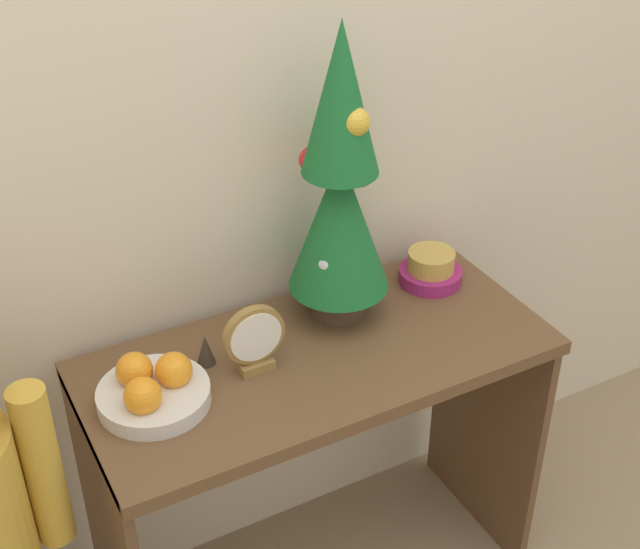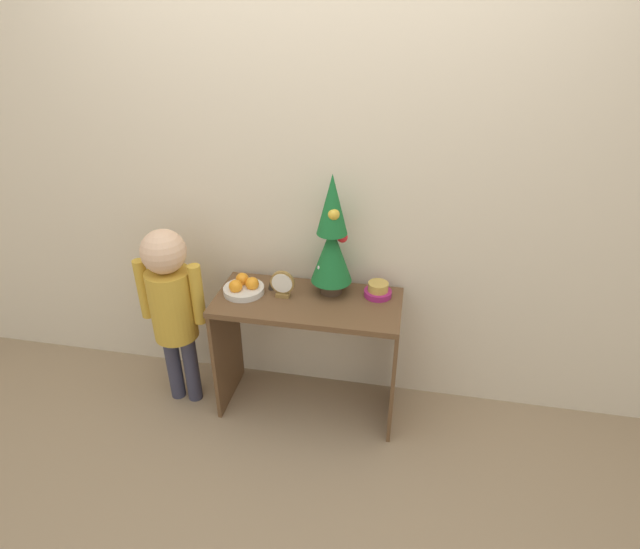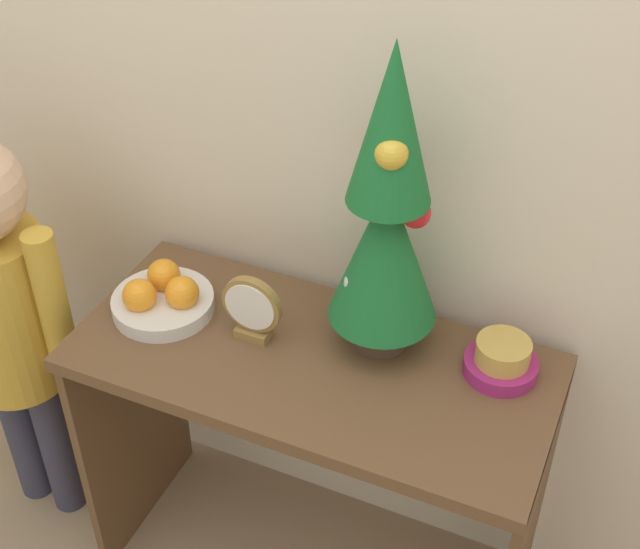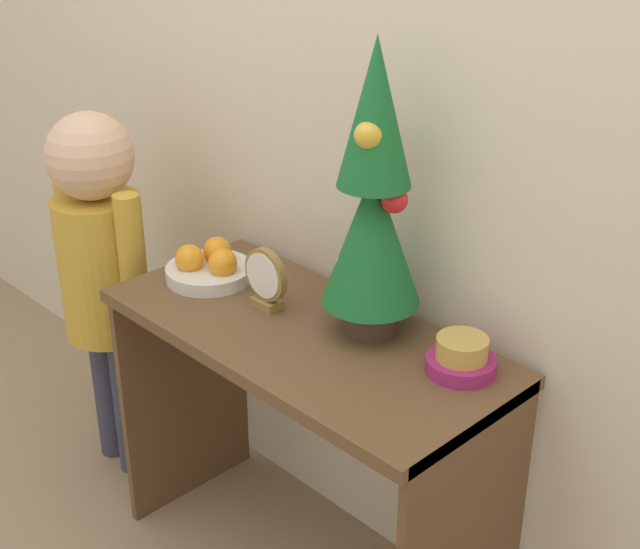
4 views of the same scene
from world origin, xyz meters
name	(u,v)px [view 4 (image 4 of 4)]	position (x,y,z in m)	size (l,w,h in m)	color
back_wall	(392,49)	(0.00, 0.47, 1.25)	(7.00, 0.05, 2.50)	beige
console_table	(304,397)	(0.00, 0.21, 0.52)	(0.94, 0.43, 0.69)	brown
mini_tree	(373,199)	(0.10, 0.31, 0.99)	(0.21, 0.21, 0.62)	#4C3828
fruit_bowl	(210,266)	(-0.34, 0.22, 0.72)	(0.21, 0.21, 0.09)	silver
singing_bowl	(461,357)	(0.34, 0.32, 0.72)	(0.14, 0.14, 0.07)	#9E2366
desk_clock	(266,279)	(-0.13, 0.22, 0.76)	(0.12, 0.04, 0.14)	olive
figurine	(265,275)	(-0.21, 0.29, 0.72)	(0.04, 0.04, 0.07)	#382D23
child_figure	(101,255)	(-0.70, 0.15, 0.66)	(0.36, 0.23, 1.04)	#38384C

